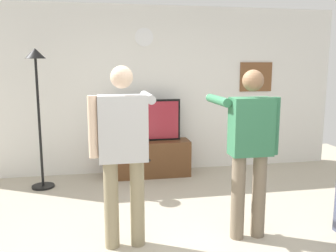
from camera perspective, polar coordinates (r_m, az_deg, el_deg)
name	(u,v)px	position (r m, az deg, el deg)	size (l,w,h in m)	color
back_wall	(150,90)	(5.97, -2.90, 5.66)	(6.40, 0.10, 2.70)	silver
tv_stand	(148,159)	(5.79, -3.24, -5.17)	(1.34, 0.44, 0.57)	brown
television	(147,120)	(5.71, -3.36, 0.91)	(1.06, 0.07, 0.66)	black
wall_clock	(144,37)	(5.90, -3.81, 13.84)	(0.29, 0.29, 0.03)	white
framed_picture	(256,77)	(6.42, 13.70, 7.56)	(0.57, 0.04, 0.49)	brown
floor_lamp	(37,90)	(5.37, -19.97, 5.42)	(0.32, 0.32, 1.99)	black
person_standing_nearer_lamp	(123,146)	(3.45, -7.11, -3.12)	(0.64, 0.78, 1.76)	gray
person_standing_nearer_couch	(250,145)	(3.71, 12.82, -2.89)	(0.59, 0.78, 1.72)	#7A6B56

